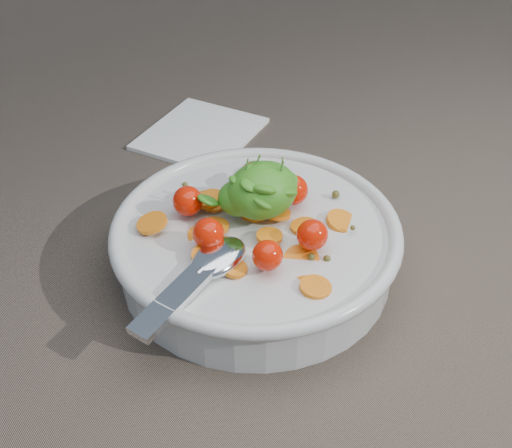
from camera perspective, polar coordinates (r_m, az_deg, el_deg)
ground at (r=0.63m, az=0.95°, el=-2.98°), size 6.00×6.00×0.00m
bowl at (r=0.60m, az=-0.03°, el=-1.67°), size 0.29×0.27×0.11m
napkin at (r=0.82m, az=-4.98°, el=8.01°), size 0.18×0.17×0.01m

